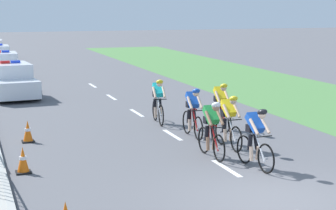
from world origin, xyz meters
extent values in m
plane|color=#56565B|center=(0.00, 0.00, 0.00)|extent=(160.00, 160.00, 0.00)
cube|color=#4C7F42|center=(8.12, 14.00, 0.00)|extent=(7.00, 60.00, 0.01)
cube|color=white|center=(0.00, 2.48, 0.00)|extent=(0.14, 1.60, 0.01)
cube|color=white|center=(0.00, 6.48, 0.00)|extent=(0.14, 1.60, 0.01)
cube|color=white|center=(0.00, 10.48, 0.00)|extent=(0.14, 1.60, 0.01)
cube|color=white|center=(0.00, 14.48, 0.00)|extent=(0.14, 1.60, 0.01)
cube|color=white|center=(0.00, 18.48, 0.00)|extent=(0.14, 1.60, 0.01)
torus|color=black|center=(0.70, 1.78, 0.36)|extent=(0.10, 0.73, 0.72)
cylinder|color=#99999E|center=(0.70, 1.78, 0.36)|extent=(0.06, 0.06, 0.06)
torus|color=black|center=(0.62, 2.77, 0.36)|extent=(0.10, 0.73, 0.72)
cylinder|color=#99999E|center=(0.62, 2.77, 0.36)|extent=(0.06, 0.06, 0.06)
cylinder|color=white|center=(0.67, 2.22, 0.90)|extent=(0.08, 0.55, 0.04)
cylinder|color=white|center=(0.68, 2.05, 0.58)|extent=(0.08, 0.48, 0.63)
cylinder|color=white|center=(0.65, 2.42, 0.60)|extent=(0.04, 0.04, 0.65)
cylinder|color=black|center=(0.69, 1.88, 0.88)|extent=(0.42, 0.06, 0.03)
cube|color=black|center=(0.65, 2.42, 0.94)|extent=(0.12, 0.23, 0.05)
cube|color=blue|center=(0.66, 2.30, 1.14)|extent=(0.32, 0.56, 0.47)
cube|color=black|center=(0.65, 2.41, 0.98)|extent=(0.29, 0.22, 0.18)
cylinder|color=black|center=(0.75, 2.37, 0.64)|extent=(0.13, 0.23, 0.40)
cylinder|color=beige|center=(0.75, 2.29, 0.37)|extent=(0.10, 0.16, 0.36)
cylinder|color=black|center=(0.57, 2.36, 0.64)|extent=(0.12, 0.18, 0.40)
cylinder|color=beige|center=(0.57, 2.28, 0.37)|extent=(0.10, 0.13, 0.36)
cylinder|color=beige|center=(0.84, 2.10, 1.09)|extent=(0.11, 0.41, 0.35)
cylinder|color=beige|center=(0.52, 2.07, 1.09)|extent=(0.11, 0.41, 0.35)
sphere|color=beige|center=(0.69, 2.00, 1.38)|extent=(0.19, 0.19, 0.19)
ellipsoid|color=black|center=(0.69, 1.99, 1.45)|extent=(0.25, 0.33, 0.24)
torus|color=black|center=(0.06, 3.08, 0.36)|extent=(0.05, 0.72, 0.72)
cylinder|color=#99999E|center=(0.06, 3.08, 0.36)|extent=(0.06, 0.06, 0.06)
torus|color=black|center=(0.05, 4.08, 0.36)|extent=(0.05, 0.72, 0.72)
cylinder|color=#99999E|center=(0.05, 4.08, 0.36)|extent=(0.06, 0.06, 0.06)
cylinder|color=#B21919|center=(0.06, 3.53, 0.90)|extent=(0.04, 0.55, 0.04)
cylinder|color=#B21919|center=(0.06, 3.36, 0.58)|extent=(0.05, 0.48, 0.63)
cylinder|color=#B21919|center=(0.06, 3.73, 0.60)|extent=(0.04, 0.04, 0.65)
cylinder|color=black|center=(0.06, 3.18, 0.88)|extent=(0.42, 0.03, 0.03)
cube|color=black|center=(0.06, 3.73, 0.94)|extent=(0.10, 0.22, 0.05)
cube|color=green|center=(0.06, 3.61, 1.14)|extent=(0.29, 0.55, 0.46)
cube|color=black|center=(0.06, 3.72, 0.98)|extent=(0.28, 0.20, 0.18)
cylinder|color=black|center=(0.15, 3.67, 0.64)|extent=(0.11, 0.22, 0.40)
cylinder|color=#9E7051|center=(0.15, 3.59, 0.37)|extent=(0.09, 0.15, 0.36)
cylinder|color=black|center=(-0.03, 3.67, 0.64)|extent=(0.11, 0.17, 0.40)
cylinder|color=#9E7051|center=(-0.03, 3.59, 0.37)|extent=(0.09, 0.12, 0.36)
cylinder|color=#9E7051|center=(0.22, 3.39, 1.09)|extent=(0.08, 0.40, 0.35)
cylinder|color=#9E7051|center=(-0.10, 3.39, 1.09)|extent=(0.08, 0.40, 0.35)
sphere|color=#9E7051|center=(0.06, 3.31, 1.38)|extent=(0.19, 0.19, 0.19)
ellipsoid|color=white|center=(0.06, 3.30, 1.45)|extent=(0.23, 0.32, 0.24)
torus|color=black|center=(0.92, 3.87, 0.36)|extent=(0.05, 0.72, 0.72)
cylinder|color=#99999E|center=(0.92, 3.87, 0.36)|extent=(0.06, 0.06, 0.06)
torus|color=black|center=(0.91, 4.87, 0.36)|extent=(0.05, 0.72, 0.72)
cylinder|color=#99999E|center=(0.91, 4.87, 0.36)|extent=(0.06, 0.06, 0.06)
cylinder|color=white|center=(0.91, 4.32, 0.90)|extent=(0.04, 0.55, 0.04)
cylinder|color=white|center=(0.91, 4.14, 0.58)|extent=(0.05, 0.48, 0.63)
cylinder|color=white|center=(0.91, 4.52, 0.60)|extent=(0.04, 0.04, 0.65)
cylinder|color=black|center=(0.92, 3.97, 0.88)|extent=(0.42, 0.03, 0.03)
cube|color=black|center=(0.91, 4.52, 0.94)|extent=(0.10, 0.22, 0.05)
cube|color=yellow|center=(0.91, 4.39, 1.14)|extent=(0.29, 0.55, 0.45)
cube|color=black|center=(0.91, 4.51, 0.98)|extent=(0.28, 0.20, 0.18)
cylinder|color=black|center=(1.00, 4.46, 0.64)|extent=(0.11, 0.22, 0.40)
cylinder|color=beige|center=(1.00, 4.38, 0.37)|extent=(0.09, 0.16, 0.36)
cylinder|color=black|center=(0.82, 4.45, 0.64)|extent=(0.11, 0.17, 0.40)
cylinder|color=beige|center=(0.82, 4.37, 0.37)|extent=(0.09, 0.12, 0.36)
cylinder|color=beige|center=(1.07, 4.18, 1.09)|extent=(0.08, 0.40, 0.35)
cylinder|color=beige|center=(0.75, 4.17, 1.09)|extent=(0.08, 0.40, 0.35)
sphere|color=beige|center=(0.92, 4.09, 1.38)|extent=(0.19, 0.19, 0.19)
ellipsoid|color=yellow|center=(0.92, 4.08, 1.45)|extent=(0.23, 0.32, 0.24)
torus|color=black|center=(0.48, 5.52, 0.36)|extent=(0.05, 0.72, 0.72)
cylinder|color=#99999E|center=(0.48, 5.52, 0.36)|extent=(0.06, 0.06, 0.06)
torus|color=black|center=(0.49, 6.52, 0.36)|extent=(0.05, 0.72, 0.72)
cylinder|color=#99999E|center=(0.49, 6.52, 0.36)|extent=(0.06, 0.06, 0.06)
cylinder|color=#B21919|center=(0.48, 5.97, 0.90)|extent=(0.04, 0.55, 0.04)
cylinder|color=#B21919|center=(0.48, 5.80, 0.58)|extent=(0.05, 0.48, 0.63)
cylinder|color=#B21919|center=(0.49, 6.17, 0.60)|extent=(0.04, 0.04, 0.65)
cylinder|color=black|center=(0.48, 5.62, 0.88)|extent=(0.42, 0.03, 0.03)
cube|color=black|center=(0.49, 6.17, 0.94)|extent=(0.10, 0.22, 0.05)
cube|color=blue|center=(0.48, 6.05, 1.14)|extent=(0.29, 0.54, 0.47)
cube|color=black|center=(0.49, 6.16, 0.98)|extent=(0.28, 0.20, 0.18)
cylinder|color=black|center=(0.58, 6.11, 0.64)|extent=(0.11, 0.22, 0.40)
cylinder|color=beige|center=(0.57, 6.03, 0.37)|extent=(0.09, 0.15, 0.36)
cylinder|color=black|center=(0.40, 6.11, 0.64)|extent=(0.11, 0.17, 0.40)
cylinder|color=beige|center=(0.39, 6.03, 0.37)|extent=(0.09, 0.12, 0.36)
cylinder|color=beige|center=(0.64, 5.83, 1.09)|extent=(0.08, 0.40, 0.35)
cylinder|color=beige|center=(0.32, 5.83, 1.09)|extent=(0.08, 0.40, 0.35)
sphere|color=beige|center=(0.48, 5.75, 1.38)|extent=(0.19, 0.19, 0.19)
ellipsoid|color=blue|center=(0.48, 5.74, 1.45)|extent=(0.23, 0.32, 0.24)
torus|color=black|center=(1.71, 6.29, 0.36)|extent=(0.07, 0.73, 0.72)
cylinder|color=#99999E|center=(1.71, 6.29, 0.36)|extent=(0.06, 0.06, 0.06)
torus|color=black|center=(1.75, 7.29, 0.36)|extent=(0.07, 0.73, 0.72)
cylinder|color=#99999E|center=(1.75, 7.29, 0.36)|extent=(0.06, 0.06, 0.06)
cylinder|color=#B21919|center=(1.73, 6.74, 0.90)|extent=(0.06, 0.55, 0.04)
cylinder|color=#B21919|center=(1.72, 6.56, 0.58)|extent=(0.06, 0.48, 0.63)
cylinder|color=#B21919|center=(1.74, 6.94, 0.60)|extent=(0.04, 0.04, 0.65)
cylinder|color=black|center=(1.71, 6.39, 0.88)|extent=(0.42, 0.04, 0.03)
cube|color=black|center=(1.74, 6.94, 0.94)|extent=(0.11, 0.22, 0.05)
cube|color=yellow|center=(1.73, 6.81, 1.14)|extent=(0.30, 0.55, 0.47)
cube|color=black|center=(1.74, 6.93, 0.98)|extent=(0.29, 0.21, 0.18)
cylinder|color=black|center=(1.82, 6.87, 0.64)|extent=(0.12, 0.23, 0.40)
cylinder|color=beige|center=(1.82, 6.79, 0.37)|extent=(0.10, 0.16, 0.36)
cylinder|color=black|center=(1.64, 6.88, 0.64)|extent=(0.12, 0.17, 0.40)
cylinder|color=beige|center=(1.64, 6.80, 0.37)|extent=(0.09, 0.13, 0.36)
cylinder|color=beige|center=(1.88, 6.59, 1.09)|extent=(0.09, 0.40, 0.35)
cylinder|color=beige|center=(1.56, 6.60, 1.09)|extent=(0.09, 0.40, 0.35)
sphere|color=beige|center=(1.72, 6.51, 1.38)|extent=(0.19, 0.19, 0.19)
ellipsoid|color=yellow|center=(1.72, 6.50, 1.45)|extent=(0.24, 0.32, 0.24)
torus|color=black|center=(0.10, 7.88, 0.36)|extent=(0.12, 0.72, 0.72)
cylinder|color=#99999E|center=(0.10, 7.88, 0.36)|extent=(0.07, 0.07, 0.06)
torus|color=black|center=(0.20, 8.88, 0.36)|extent=(0.12, 0.72, 0.72)
cylinder|color=#99999E|center=(0.20, 8.88, 0.36)|extent=(0.07, 0.07, 0.06)
cylinder|color=white|center=(0.14, 8.33, 0.90)|extent=(0.09, 0.55, 0.04)
cylinder|color=white|center=(0.13, 8.16, 0.58)|extent=(0.09, 0.48, 0.63)
cylinder|color=white|center=(0.16, 8.53, 0.60)|extent=(0.04, 0.04, 0.65)
cylinder|color=black|center=(0.11, 7.98, 0.88)|extent=(0.42, 0.07, 0.03)
cube|color=black|center=(0.16, 8.53, 0.94)|extent=(0.12, 0.23, 0.05)
cube|color=#19B2B7|center=(0.15, 8.41, 1.14)|extent=(0.34, 0.57, 0.46)
cube|color=black|center=(0.16, 8.52, 0.98)|extent=(0.30, 0.23, 0.18)
cylinder|color=black|center=(0.25, 8.46, 0.64)|extent=(0.13, 0.23, 0.40)
cylinder|color=beige|center=(0.24, 8.38, 0.37)|extent=(0.11, 0.16, 0.36)
cylinder|color=black|center=(0.07, 8.48, 0.64)|extent=(0.13, 0.18, 0.40)
cylinder|color=beige|center=(0.06, 8.40, 0.37)|extent=(0.10, 0.13, 0.36)
cylinder|color=beige|center=(0.29, 8.18, 1.09)|extent=(0.12, 0.41, 0.35)
cylinder|color=beige|center=(-0.03, 8.21, 1.09)|extent=(0.12, 0.41, 0.35)
sphere|color=beige|center=(0.12, 8.11, 1.38)|extent=(0.19, 0.19, 0.19)
ellipsoid|color=yellow|center=(0.12, 8.10, 1.45)|extent=(0.26, 0.34, 0.24)
cube|color=silver|center=(-4.11, 16.02, 0.52)|extent=(2.14, 4.54, 0.72)
cube|color=silver|center=(-4.10, 15.92, 1.18)|extent=(1.74, 2.23, 0.60)
cube|color=#283342|center=(-4.19, 16.93, 1.16)|extent=(1.44, 0.21, 0.51)
cube|color=#1947B2|center=(-3.23, 16.10, 0.54)|extent=(0.34, 3.73, 0.24)
cube|color=red|center=(-4.32, 15.90, 1.54)|extent=(0.41, 0.21, 0.11)
cube|color=blue|center=(-3.88, 15.94, 1.54)|extent=(0.41, 0.21, 0.11)
cylinder|color=black|center=(-3.33, 17.46, 0.32)|extent=(0.26, 0.66, 0.64)
cylinder|color=black|center=(-3.10, 14.74, 0.32)|extent=(0.26, 0.66, 0.64)
cube|color=silver|center=(-4.11, 22.15, 0.52)|extent=(1.83, 4.43, 0.72)
cube|color=silver|center=(-4.11, 22.05, 1.18)|extent=(1.59, 2.12, 0.60)
cube|color=#283342|center=(-4.10, 23.06, 1.16)|extent=(1.44, 0.10, 0.51)
cube|color=#1947B2|center=(-3.23, 22.13, 0.54)|extent=(0.07, 3.74, 0.24)
cube|color=blue|center=(-3.89, 22.04, 1.54)|extent=(0.40, 0.19, 0.11)
cylinder|color=black|center=(-3.19, 23.50, 0.32)|extent=(0.21, 0.64, 0.64)
cylinder|color=black|center=(-3.23, 20.77, 0.32)|extent=(0.21, 0.64, 0.64)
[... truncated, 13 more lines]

